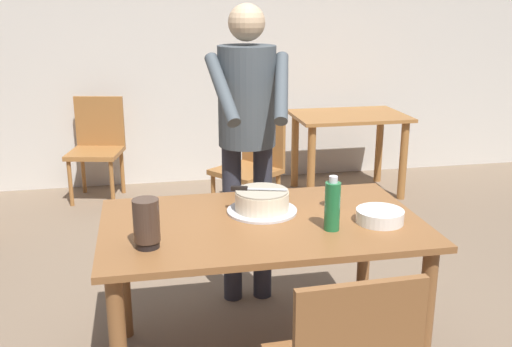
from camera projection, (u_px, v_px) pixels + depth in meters
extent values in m
cube|color=beige|center=(194.00, 42.00, 5.53)|extent=(10.00, 0.12, 2.70)
cube|color=brown|center=(262.00, 224.00, 2.73)|extent=(1.48, 0.90, 0.03)
cylinder|color=brown|center=(425.00, 322.00, 2.61)|extent=(0.07, 0.07, 0.72)
cylinder|color=brown|center=(123.00, 274.00, 3.07)|extent=(0.07, 0.07, 0.72)
cylinder|color=brown|center=(364.00, 254.00, 3.31)|extent=(0.07, 0.07, 0.72)
cylinder|color=silver|center=(262.00, 211.00, 2.84)|extent=(0.34, 0.34, 0.01)
cylinder|color=beige|center=(262.00, 201.00, 2.83)|extent=(0.26, 0.26, 0.09)
cylinder|color=#A49984|center=(262.00, 191.00, 2.81)|extent=(0.25, 0.25, 0.01)
cube|color=silver|center=(266.00, 189.00, 2.81)|extent=(0.20, 0.08, 0.00)
cube|color=black|center=(239.00, 188.00, 2.82)|extent=(0.08, 0.05, 0.02)
cylinder|color=white|center=(379.00, 221.00, 2.71)|extent=(0.22, 0.22, 0.01)
cylinder|color=white|center=(380.00, 219.00, 2.71)|extent=(0.22, 0.22, 0.01)
cylinder|color=white|center=(380.00, 217.00, 2.71)|extent=(0.22, 0.22, 0.01)
cylinder|color=white|center=(380.00, 215.00, 2.70)|extent=(0.22, 0.22, 0.01)
cylinder|color=white|center=(380.00, 213.00, 2.70)|extent=(0.22, 0.22, 0.01)
cylinder|color=white|center=(380.00, 211.00, 2.70)|extent=(0.22, 0.22, 0.01)
cylinder|color=silver|center=(332.00, 206.00, 2.92)|extent=(0.07, 0.07, 0.00)
cylinder|color=silver|center=(332.00, 199.00, 2.91)|extent=(0.01, 0.01, 0.07)
cone|color=silver|center=(332.00, 186.00, 2.89)|extent=(0.08, 0.08, 0.07)
cylinder|color=#1E6B38|center=(332.00, 206.00, 2.60)|extent=(0.07, 0.07, 0.22)
cylinder|color=silver|center=(333.00, 179.00, 2.56)|extent=(0.04, 0.04, 0.03)
cylinder|color=black|center=(148.00, 244.00, 2.44)|extent=(0.10, 0.10, 0.03)
cylinder|color=#3F2D23|center=(146.00, 220.00, 2.41)|extent=(0.11, 0.11, 0.18)
cylinder|color=#2D2D38|center=(263.00, 222.00, 3.46)|extent=(0.11, 0.11, 0.95)
cylinder|color=#2D2D38|center=(232.00, 224.00, 3.43)|extent=(0.11, 0.11, 0.95)
cylinder|color=#3F474C|center=(247.00, 96.00, 3.23)|extent=(0.32, 0.32, 0.55)
sphere|color=tan|center=(247.00, 22.00, 3.12)|extent=(0.20, 0.20, 0.20)
cylinder|color=#3F474C|center=(281.00, 87.00, 3.06)|extent=(0.17, 0.42, 0.34)
cylinder|color=#3F474C|center=(222.00, 89.00, 3.01)|extent=(0.14, 0.42, 0.34)
cube|color=brown|center=(359.00, 346.00, 1.88)|extent=(0.44, 0.05, 0.45)
cube|color=#9E6633|center=(349.00, 116.00, 5.29)|extent=(1.00, 0.70, 0.03)
cylinder|color=#9E6633|center=(311.00, 166.00, 5.06)|extent=(0.07, 0.07, 0.71)
cylinder|color=#9E6633|center=(403.00, 161.00, 5.22)|extent=(0.07, 0.07, 0.71)
cylinder|color=#9E6633|center=(295.00, 150.00, 5.58)|extent=(0.07, 0.07, 0.71)
cylinder|color=#9E6633|center=(379.00, 146.00, 5.74)|extent=(0.07, 0.07, 0.71)
cube|color=#9E6633|center=(246.00, 171.00, 4.63)|extent=(0.62, 0.62, 0.04)
cylinder|color=#9E6633|center=(247.00, 209.00, 4.45)|extent=(0.04, 0.04, 0.41)
cylinder|color=#9E6633|center=(214.00, 199.00, 4.68)|extent=(0.04, 0.04, 0.41)
cylinder|color=#9E6633|center=(278.00, 198.00, 4.71)|extent=(0.04, 0.04, 0.41)
cylinder|color=#9E6633|center=(245.00, 188.00, 4.94)|extent=(0.04, 0.04, 0.41)
cube|color=#9E6633|center=(263.00, 137.00, 4.71)|extent=(0.29, 0.37, 0.45)
cube|color=#9E6633|center=(95.00, 153.00, 5.19)|extent=(0.53, 0.53, 0.04)
cylinder|color=#9E6633|center=(112.00, 184.00, 5.07)|extent=(0.04, 0.04, 0.41)
cylinder|color=#9E6633|center=(70.00, 183.00, 5.08)|extent=(0.04, 0.04, 0.41)
cylinder|color=#9E6633|center=(122.00, 172.00, 5.42)|extent=(0.04, 0.04, 0.41)
cylinder|color=#9E6633|center=(83.00, 171.00, 5.43)|extent=(0.04, 0.04, 0.41)
cube|color=#9E6633|center=(100.00, 121.00, 5.31)|extent=(0.44, 0.13, 0.45)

